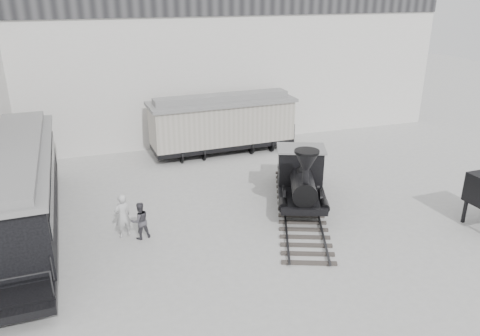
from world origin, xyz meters
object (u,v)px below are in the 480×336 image
object	(u,v)px
boxcar	(222,122)
passenger_coach	(20,189)
locomotive	(300,179)
visitor_b	(140,221)
visitor_a	(123,216)

from	to	relation	value
boxcar	passenger_coach	world-z (taller)	boxcar
locomotive	passenger_coach	size ratio (longest dim) A/B	0.74
locomotive	visitor_b	size ratio (longest dim) A/B	6.07
boxcar	passenger_coach	distance (m)	12.82
visitor_a	visitor_b	xyz separation A→B (m)	(0.64, -0.36, -0.15)
visitor_b	visitor_a	bearing A→B (deg)	-41.78
boxcar	visitor_a	world-z (taller)	boxcar
boxcar	visitor_b	world-z (taller)	boxcar
locomotive	passenger_coach	world-z (taller)	passenger_coach
passenger_coach	visitor_b	distance (m)	5.18
boxcar	visitor_b	bearing A→B (deg)	-126.59
boxcar	passenger_coach	bearing A→B (deg)	-149.59
passenger_coach	visitor_b	world-z (taller)	passenger_coach
passenger_coach	visitor_b	bearing A→B (deg)	-27.68
locomotive	visitor_a	world-z (taller)	locomotive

